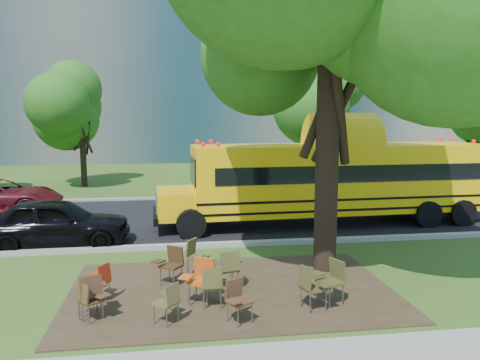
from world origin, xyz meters
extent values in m
plane|color=#2B4A17|center=(0.00, 0.00, 0.00)|extent=(160.00, 160.00, 0.00)
cube|color=#382819|center=(1.00, -0.50, 0.01)|extent=(7.00, 4.50, 0.03)
cube|color=black|center=(0.00, 7.00, 0.02)|extent=(80.00, 8.00, 0.04)
cube|color=gray|center=(0.00, 3.00, 0.07)|extent=(80.00, 0.25, 0.14)
cube|color=gray|center=(0.00, 11.10, 0.07)|extent=(80.00, 0.25, 0.14)
cube|color=#5E5F5A|center=(-8.00, 36.00, 11.00)|extent=(38.00, 16.00, 22.00)
cube|color=gray|center=(24.00, 38.00, 12.50)|extent=(30.00, 16.00, 25.00)
cylinder|color=black|center=(-5.00, 16.00, 1.75)|extent=(0.32, 0.32, 3.50)
sphere|color=#285C15|center=(-5.00, 16.00, 4.22)|extent=(4.80, 4.80, 4.80)
cylinder|color=black|center=(8.00, 14.00, 2.10)|extent=(0.38, 0.38, 4.20)
sphere|color=#285C15|center=(8.00, 14.00, 5.04)|extent=(5.60, 5.60, 5.60)
cylinder|color=black|center=(16.00, 13.00, 1.80)|extent=(0.34, 0.34, 3.60)
sphere|color=#285C15|center=(16.00, 13.00, 4.35)|extent=(5.00, 5.00, 5.00)
cylinder|color=black|center=(3.48, 0.60, 2.58)|extent=(0.56, 0.56, 5.15)
sphere|color=#285C15|center=(3.48, 0.60, 6.22)|extent=(7.11, 7.11, 7.11)
cube|color=#FFBF08|center=(5.63, 5.38, 1.67)|extent=(10.42, 2.74, 2.30)
cube|color=black|center=(5.91, 5.39, 1.93)|extent=(9.86, 2.76, 0.56)
cube|color=#FFBF08|center=(-0.13, 5.17, 0.94)|extent=(1.30, 2.11, 0.89)
cube|color=black|center=(5.63, 5.38, 1.08)|extent=(10.44, 2.77, 0.08)
cube|color=black|center=(5.63, 5.38, 0.73)|extent=(10.44, 2.77, 0.08)
cylinder|color=black|center=(0.32, 4.01, 0.47)|extent=(0.95, 0.32, 0.94)
cylinder|color=black|center=(0.23, 6.36, 0.47)|extent=(0.95, 0.32, 0.94)
cylinder|color=black|center=(8.39, 4.31, 0.47)|extent=(0.95, 0.32, 0.94)
cylinder|color=black|center=(8.31, 6.66, 0.47)|extent=(0.95, 0.32, 0.94)
cylinder|color=black|center=(9.71, 4.36, 0.47)|extent=(0.95, 0.32, 0.94)
cylinder|color=black|center=(9.62, 6.71, 0.47)|extent=(0.95, 0.32, 0.94)
cube|color=#462919|center=(-1.83, -1.49, 0.45)|extent=(0.55, 0.53, 0.05)
cube|color=#462919|center=(-1.77, -1.66, 0.68)|extent=(0.41, 0.24, 0.41)
cube|color=#462919|center=(-1.66, -1.27, 0.58)|extent=(0.31, 0.35, 0.03)
cylinder|color=slate|center=(-2.06, -1.40, 0.23)|extent=(0.02, 0.02, 0.45)
cylinder|color=slate|center=(-1.61, -1.58, 0.23)|extent=(0.02, 0.02, 0.45)
cube|color=#4A341A|center=(-1.79, -1.63, 0.40)|extent=(0.52, 0.52, 0.04)
cube|color=#4A341A|center=(-1.90, -1.74, 0.60)|extent=(0.31, 0.32, 0.36)
cube|color=#4A341A|center=(-1.55, -1.70, 0.51)|extent=(0.32, 0.31, 0.03)
cylinder|color=slate|center=(-1.78, -1.42, 0.20)|extent=(0.02, 0.02, 0.40)
cylinder|color=slate|center=(-1.79, -1.85, 0.20)|extent=(0.02, 0.02, 0.40)
cube|color=brown|center=(-0.40, -1.97, 0.41)|extent=(0.53, 0.53, 0.05)
cube|color=brown|center=(-0.28, -2.08, 0.61)|extent=(0.31, 0.33, 0.37)
cube|color=brown|center=(-0.35, -1.72, 0.52)|extent=(0.32, 0.32, 0.03)
cylinder|color=slate|center=(-0.62, -1.98, 0.20)|extent=(0.02, 0.02, 0.41)
cylinder|color=slate|center=(-0.18, -1.96, 0.20)|extent=(0.02, 0.02, 0.41)
cube|color=#C85315|center=(0.30, -1.17, 0.49)|extent=(0.59, 0.58, 0.05)
cube|color=#C85315|center=(0.38, -0.99, 0.73)|extent=(0.44, 0.27, 0.44)
cube|color=#C85315|center=(0.00, -1.20, 0.62)|extent=(0.34, 0.37, 0.03)
cylinder|color=slate|center=(0.39, -1.41, 0.24)|extent=(0.03, 0.03, 0.49)
cylinder|color=slate|center=(0.21, -0.93, 0.24)|extent=(0.03, 0.03, 0.49)
cube|color=#46431E|center=(0.50, -1.32, 0.44)|extent=(0.42, 0.40, 0.05)
cube|color=#46431E|center=(0.50, -1.50, 0.66)|extent=(0.39, 0.10, 0.39)
cube|color=#46431E|center=(0.74, -1.19, 0.56)|extent=(0.22, 0.28, 0.03)
cylinder|color=slate|center=(0.34, -1.15, 0.22)|extent=(0.02, 0.02, 0.44)
cylinder|color=slate|center=(0.66, -1.49, 0.22)|extent=(0.02, 0.02, 0.44)
cube|color=#51331D|center=(0.94, -2.15, 0.43)|extent=(0.53, 0.52, 0.05)
cube|color=#51331D|center=(0.86, -2.00, 0.63)|extent=(0.37, 0.26, 0.38)
cube|color=#51331D|center=(0.81, -2.37, 0.54)|extent=(0.31, 0.33, 0.03)
cylinder|color=slate|center=(1.16, -2.21, 0.21)|extent=(0.02, 0.02, 0.43)
cylinder|color=slate|center=(0.72, -2.08, 0.21)|extent=(0.02, 0.02, 0.43)
cube|color=#48451F|center=(2.88, -1.54, 0.48)|extent=(0.57, 0.58, 0.05)
cube|color=#48451F|center=(3.05, -1.47, 0.71)|extent=(0.27, 0.43, 0.43)
cube|color=#48451F|center=(2.64, -1.37, 0.60)|extent=(0.37, 0.33, 0.03)
cylinder|color=slate|center=(2.79, -1.78, 0.24)|extent=(0.03, 0.03, 0.48)
cylinder|color=slate|center=(2.97, -1.31, 0.24)|extent=(0.03, 0.03, 0.48)
cube|color=#45411E|center=(2.46, -1.76, 0.47)|extent=(0.51, 0.52, 0.05)
cube|color=#45411E|center=(2.28, -1.81, 0.70)|extent=(0.20, 0.43, 0.42)
cube|color=#45411E|center=(2.66, -1.97, 0.59)|extent=(0.34, 0.29, 0.03)
cylinder|color=slate|center=(2.59, -1.55, 0.23)|extent=(0.02, 0.02, 0.47)
cylinder|color=slate|center=(2.33, -1.98, 0.23)|extent=(0.02, 0.02, 0.47)
cube|color=#B02A12|center=(-1.79, -0.71, 0.42)|extent=(0.52, 0.52, 0.05)
cube|color=#B02A12|center=(-1.64, -0.79, 0.63)|extent=(0.26, 0.37, 0.38)
cube|color=#B02A12|center=(-1.80, -0.45, 0.53)|extent=(0.33, 0.31, 0.03)
cylinder|color=slate|center=(-2.01, -0.78, 0.21)|extent=(0.02, 0.02, 0.42)
cylinder|color=slate|center=(-1.58, -0.65, 0.21)|extent=(0.02, 0.02, 0.42)
cube|color=#3F2A16|center=(-0.30, 0.02, 0.46)|extent=(0.58, 0.57, 0.05)
cube|color=#3F2A16|center=(-0.20, 0.17, 0.68)|extent=(0.39, 0.31, 0.41)
cube|color=#3F2A16|center=(-0.58, 0.04, 0.58)|extent=(0.34, 0.36, 0.03)
cylinder|color=slate|center=(-0.26, -0.22, 0.23)|extent=(0.02, 0.02, 0.46)
cylinder|color=slate|center=(-0.35, 0.26, 0.23)|extent=(0.02, 0.02, 0.46)
cube|color=brown|center=(0.33, 0.59, 0.46)|extent=(0.58, 0.58, 0.05)
cube|color=brown|center=(0.18, 0.69, 0.68)|extent=(0.31, 0.39, 0.41)
cube|color=brown|center=(0.31, 0.30, 0.58)|extent=(0.36, 0.35, 0.03)
cylinder|color=slate|center=(0.57, 0.64, 0.23)|extent=(0.02, 0.02, 0.46)
cylinder|color=slate|center=(0.09, 0.54, 0.23)|extent=(0.02, 0.02, 0.46)
cube|color=#4F4C22|center=(0.92, -0.42, 0.47)|extent=(0.53, 0.52, 0.05)
cube|color=#4F4C22|center=(0.97, -0.60, 0.71)|extent=(0.43, 0.20, 0.42)
cube|color=#4F4C22|center=(1.13, -0.22, 0.60)|extent=(0.30, 0.34, 0.03)
cylinder|color=slate|center=(0.70, -0.29, 0.24)|extent=(0.03, 0.03, 0.47)
cylinder|color=slate|center=(1.14, -0.55, 0.24)|extent=(0.03, 0.03, 0.47)
imported|color=black|center=(-3.64, 3.80, 0.72)|extent=(4.23, 1.73, 1.44)
camera|label=1|loc=(-0.24, -10.25, 3.80)|focal=35.00mm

